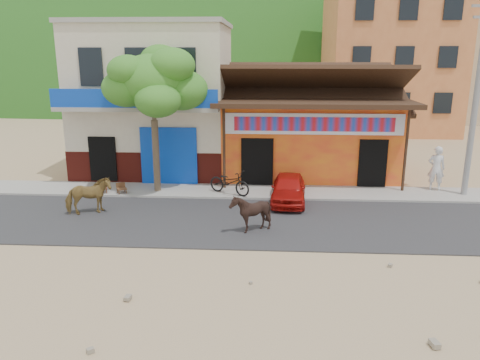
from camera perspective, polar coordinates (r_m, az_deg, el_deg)
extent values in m
plane|color=#9E825B|center=(14.28, 3.00, -8.68)|extent=(120.00, 120.00, 0.00)
cube|color=#28282B|center=(16.59, 3.08, -5.11)|extent=(60.00, 5.00, 0.04)
cube|color=gray|center=(19.90, 3.16, -1.49)|extent=(60.00, 2.00, 0.12)
cube|color=orange|center=(23.48, 8.19, 5.34)|extent=(8.00, 6.00, 3.60)
cube|color=beige|center=(23.82, -10.19, 9.52)|extent=(7.00, 6.00, 7.00)
cube|color=#CC723F|center=(38.12, 17.62, 14.91)|extent=(9.00, 9.00, 12.00)
cube|color=tan|center=(46.65, 26.76, 12.73)|extent=(8.00, 8.00, 10.00)
ellipsoid|color=#194C14|center=(83.28, 3.58, 19.54)|extent=(100.00, 40.00, 24.00)
cylinder|color=gray|center=(20.79, 26.87, 9.05)|extent=(0.24, 0.24, 8.00)
imported|color=olive|center=(17.97, -18.00, -1.87)|extent=(1.78, 1.35, 1.37)
imported|color=black|center=(15.43, 1.29, -4.00)|extent=(1.40, 1.30, 1.32)
imported|color=#A8100C|center=(18.61, 5.93, -1.01)|extent=(1.55, 3.36, 1.12)
imported|color=black|center=(19.29, -1.29, -0.26)|extent=(2.01, 1.53, 1.01)
imported|color=white|center=(21.44, 22.81, 1.34)|extent=(0.78, 0.62, 1.90)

